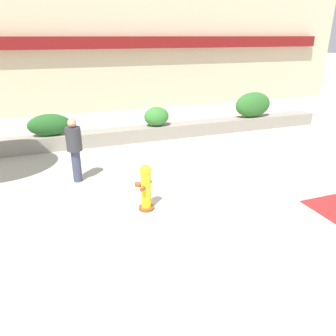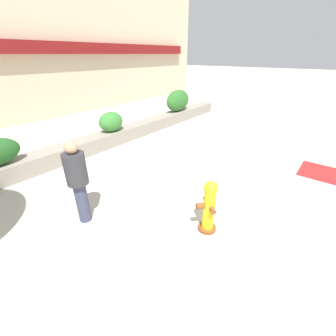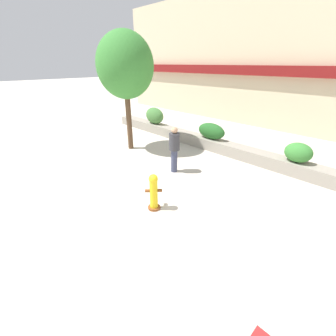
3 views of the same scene
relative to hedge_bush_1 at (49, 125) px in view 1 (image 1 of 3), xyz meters
The scene contains 8 objects.
ground_plane 6.37m from the hedge_bush_1, 72.00° to the right, with size 120.00×120.00×0.00m, color beige.
building_facade 7.02m from the hedge_bush_1, 71.96° to the left, with size 30.00×1.36×8.00m.
planter_wall_low 2.05m from the hedge_bush_1, ahead, with size 18.00×0.70×0.50m, color gray.
hedge_bush_1 is the anchor object (origin of this frame).
hedge_bush_2 3.82m from the hedge_bush_1, ahead, with size 0.95×0.70×0.71m, color #387F33.
hedge_bush_3 8.03m from the hedge_bush_1, ahead, with size 1.60×0.70×1.03m, color #2D6B28.
fire_hydrant 5.52m from the hedge_bush_1, 70.22° to the right, with size 0.50×0.50×1.08m.
pedestrian 3.11m from the hedge_bush_1, 79.55° to the right, with size 0.45×0.45×1.73m.
Camera 1 is at (-1.87, -5.53, 3.68)m, focal length 35.00 mm.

